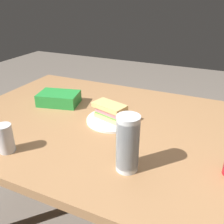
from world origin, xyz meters
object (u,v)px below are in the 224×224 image
at_px(sandwich, 111,111).
at_px(plastic_cup_stack, 128,144).
at_px(soda_can_silver, 5,138).
at_px(chip_bag, 59,98).
at_px(paper_plate, 112,120).
at_px(dining_table, 129,140).

xyz_separation_m(sandwich, plastic_cup_stack, (-0.21, 0.32, 0.06)).
relative_size(sandwich, soda_can_silver, 1.65).
bearing_deg(sandwich, plastic_cup_stack, 123.11).
relative_size(chip_bag, soda_can_silver, 1.89).
xyz_separation_m(paper_plate, chip_bag, (0.37, -0.07, 0.03)).
relative_size(sandwich, chip_bag, 0.88).
xyz_separation_m(chip_bag, plastic_cup_stack, (-0.58, 0.39, 0.08)).
bearing_deg(soda_can_silver, chip_bag, -79.96).
xyz_separation_m(sandwich, soda_can_silver, (0.28, 0.42, 0.01)).
bearing_deg(paper_plate, dining_table, 167.06).
bearing_deg(soda_can_silver, plastic_cup_stack, -168.77).
xyz_separation_m(paper_plate, plastic_cup_stack, (-0.21, 0.32, 0.10)).
bearing_deg(sandwich, dining_table, 167.89).
distance_m(dining_table, soda_can_silver, 0.58).
height_order(dining_table, plastic_cup_stack, plastic_cup_stack).
distance_m(sandwich, chip_bag, 0.38).
bearing_deg(dining_table, paper_plate, -12.94).
xyz_separation_m(dining_table, paper_plate, (0.11, -0.02, 0.08)).
relative_size(sandwich, plastic_cup_stack, 0.91).
distance_m(paper_plate, soda_can_silver, 0.51).
height_order(dining_table, paper_plate, paper_plate).
xyz_separation_m(plastic_cup_stack, soda_can_silver, (0.49, 0.10, -0.05)).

